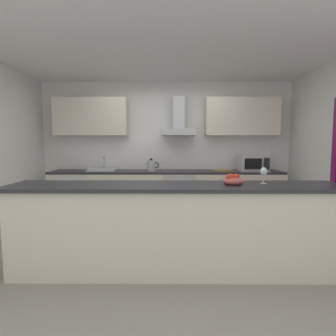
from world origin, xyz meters
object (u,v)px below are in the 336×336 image
(kettle, at_px, (151,165))
(wine_glass, at_px, (264,172))
(chopping_board, at_px, (222,170))
(refrigerator, at_px, (76,196))
(sink, at_px, (103,169))
(microwave, at_px, (253,163))
(range_hood, at_px, (179,123))
(oven, at_px, (179,194))
(fruit_bowl, at_px, (233,180))

(kettle, xyz_separation_m, wine_glass, (1.37, -2.01, 0.09))
(wine_glass, xyz_separation_m, chopping_board, (-0.05, 2.02, -0.18))
(refrigerator, distance_m, wine_glass, 3.52)
(sink, bearing_deg, microwave, -0.80)
(microwave, relative_size, wine_glass, 2.81)
(wine_glass, bearing_deg, sink, 137.92)
(sink, height_order, range_hood, range_hood)
(kettle, relative_size, wine_glass, 1.62)
(sink, height_order, wine_glass, sink)
(sink, bearing_deg, oven, -0.44)
(sink, distance_m, wine_glass, 3.07)
(fruit_bowl, bearing_deg, range_hood, 102.69)
(microwave, distance_m, fruit_bowl, 2.26)
(sink, bearing_deg, range_hood, 4.78)
(range_hood, height_order, fruit_bowl, range_hood)
(range_hood, bearing_deg, chopping_board, -10.73)
(sink, distance_m, chopping_board, 2.23)
(kettle, bearing_deg, wine_glass, -55.77)
(sink, relative_size, chopping_board, 1.47)
(sink, bearing_deg, refrigerator, -178.46)
(refrigerator, bearing_deg, fruit_bowl, -40.91)
(kettle, height_order, chopping_board, kettle)
(refrigerator, distance_m, fruit_bowl, 3.27)
(range_hood, distance_m, chopping_board, 1.20)
(refrigerator, xyz_separation_m, chopping_board, (2.74, -0.02, 0.49))
(wine_glass, relative_size, fruit_bowl, 0.81)
(refrigerator, distance_m, sink, 0.72)
(microwave, bearing_deg, kettle, -179.82)
(sink, distance_m, range_hood, 1.66)
(oven, xyz_separation_m, range_hood, (0.00, 0.13, 1.33))
(fruit_bowl, bearing_deg, sink, 132.18)
(wine_glass, bearing_deg, chopping_board, 91.32)
(wine_glass, relative_size, chopping_board, 0.52)
(sink, relative_size, fruit_bowl, 2.27)
(oven, distance_m, wine_glass, 2.30)
(oven, height_order, wine_glass, wine_glass)
(oven, xyz_separation_m, sink, (-1.42, 0.01, 0.47))
(fruit_bowl, bearing_deg, oven, 103.44)
(oven, relative_size, fruit_bowl, 3.64)
(wine_glass, bearing_deg, range_hood, 111.50)
(oven, height_order, microwave, microwave)
(oven, height_order, fruit_bowl, fruit_bowl)
(kettle, relative_size, range_hood, 0.40)
(range_hood, bearing_deg, sink, -175.22)
(microwave, distance_m, range_hood, 1.57)
(chopping_board, bearing_deg, fruit_bowl, -98.28)
(wine_glass, height_order, chopping_board, wine_glass)
(chopping_board, bearing_deg, range_hood, 169.27)
(refrigerator, xyz_separation_m, microwave, (3.30, -0.03, 0.62))
(range_hood, xyz_separation_m, fruit_bowl, (0.50, -2.24, -0.77))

